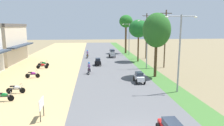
# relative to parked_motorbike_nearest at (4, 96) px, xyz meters

# --- Properties ---
(parked_motorbike_nearest) EXTENTS (1.80, 0.54, 0.94)m
(parked_motorbike_nearest) POSITION_rel_parked_motorbike_nearest_xyz_m (0.00, 0.00, 0.00)
(parked_motorbike_nearest) COLOR black
(parked_motorbike_nearest) RESTS_ON dirt_shoulder
(parked_motorbike_second) EXTENTS (1.80, 0.54, 0.94)m
(parked_motorbike_second) POSITION_rel_parked_motorbike_nearest_xyz_m (0.30, 2.14, 0.00)
(parked_motorbike_second) COLOR black
(parked_motorbike_second) RESTS_ON dirt_shoulder
(parked_motorbike_third) EXTENTS (1.80, 0.54, 0.94)m
(parked_motorbike_third) POSITION_rel_parked_motorbike_nearest_xyz_m (0.24, 8.28, 0.00)
(parked_motorbike_third) COLOR black
(parked_motorbike_third) RESTS_ON dirt_shoulder
(parked_motorbike_fourth) EXTENTS (1.80, 0.54, 0.94)m
(parked_motorbike_fourth) POSITION_rel_parked_motorbike_nearest_xyz_m (0.10, 14.14, 0.00)
(parked_motorbike_fourth) COLOR black
(parked_motorbike_fourth) RESTS_ON dirt_shoulder
(parked_motorbike_fifth) EXTENTS (1.80, 0.54, 0.94)m
(parked_motorbike_fifth) POSITION_rel_parked_motorbike_nearest_xyz_m (-0.08, 15.76, 0.00)
(parked_motorbike_fifth) COLOR black
(parked_motorbike_fifth) RESTS_ON dirt_shoulder
(street_signboard) EXTENTS (0.06, 1.30, 1.50)m
(street_signboard) POSITION_rel_parked_motorbike_nearest_xyz_m (4.14, -3.90, 0.55)
(street_signboard) COLOR #262628
(street_signboard) RESTS_ON dirt_shoulder
(median_tree_nearest) EXTENTS (3.51, 3.51, 8.10)m
(median_tree_nearest) POSITION_rel_parked_motorbike_nearest_xyz_m (15.83, 7.45, 5.42)
(median_tree_nearest) COLOR #4C351E
(median_tree_nearest) RESTS_ON median_strip
(median_tree_second) EXTENTS (3.47, 3.47, 7.60)m
(median_tree_second) POSITION_rel_parked_motorbike_nearest_xyz_m (16.19, 19.07, 5.47)
(median_tree_second) COLOR #4C351E
(median_tree_second) RESTS_ON median_strip
(median_tree_third) EXTENTS (3.13, 3.13, 8.97)m
(median_tree_third) POSITION_rel_parked_motorbike_nearest_xyz_m (15.81, 30.76, 6.85)
(median_tree_third) COLOR #4C351E
(median_tree_third) RESTS_ON median_strip
(streetlamp_near) EXTENTS (3.16, 0.20, 7.54)m
(streetlamp_near) POSITION_rel_parked_motorbike_nearest_xyz_m (16.14, 1.06, 3.87)
(streetlamp_near) COLOR gray
(streetlamp_near) RESTS_ON median_strip
(streetlamp_mid) EXTENTS (3.16, 0.20, 7.45)m
(streetlamp_mid) POSITION_rel_parked_motorbike_nearest_xyz_m (16.14, 12.87, 3.82)
(streetlamp_mid) COLOR gray
(streetlamp_mid) RESTS_ON median_strip
(streetlamp_far) EXTENTS (3.16, 0.20, 7.01)m
(streetlamp_far) POSITION_rel_parked_motorbike_nearest_xyz_m (16.14, 28.16, 3.59)
(streetlamp_far) COLOR gray
(streetlamp_far) RESTS_ON median_strip
(utility_pole_near) EXTENTS (1.80, 0.20, 8.93)m
(utility_pole_near) POSITION_rel_parked_motorbike_nearest_xyz_m (19.10, 13.31, 4.10)
(utility_pole_near) COLOR brown
(utility_pole_near) RESTS_ON ground
(utility_pole_far) EXTENTS (1.80, 0.20, 8.96)m
(utility_pole_far) POSITION_rel_parked_motorbike_nearest_xyz_m (18.59, 22.64, 4.12)
(utility_pole_far) COLOR brown
(utility_pole_far) RESTS_ON ground
(car_hatchback_white) EXTENTS (1.04, 2.00, 1.23)m
(car_hatchback_white) POSITION_rel_parked_motorbike_nearest_xyz_m (13.09, 4.70, 0.19)
(car_hatchback_white) COLOR silver
(car_hatchback_white) RESTS_ON road_strip
(car_hatchback_black) EXTENTS (1.04, 2.00, 1.23)m
(car_hatchback_black) POSITION_rel_parked_motorbike_nearest_xyz_m (8.69, 15.82, 0.19)
(car_hatchback_black) COLOR black
(car_hatchback_black) RESTS_ON road_strip
(car_van_silver) EXTENTS (1.19, 2.41, 1.67)m
(car_van_silver) POSITION_rel_parked_motorbike_nearest_xyz_m (11.89, 24.35, 0.47)
(car_van_silver) COLOR #B7BCC1
(car_van_silver) RESTS_ON road_strip
(motorbike_foreground_rider) EXTENTS (0.54, 1.80, 1.66)m
(motorbike_foreground_rider) POSITION_rel_parked_motorbike_nearest_xyz_m (7.31, 9.87, 0.30)
(motorbike_foreground_rider) COLOR black
(motorbike_foreground_rider) RESTS_ON road_strip
(motorbike_ahead_second) EXTENTS (0.54, 1.80, 1.66)m
(motorbike_ahead_second) POSITION_rel_parked_motorbike_nearest_xyz_m (6.83, 24.05, 0.30)
(motorbike_ahead_second) COLOR black
(motorbike_ahead_second) RESTS_ON road_strip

